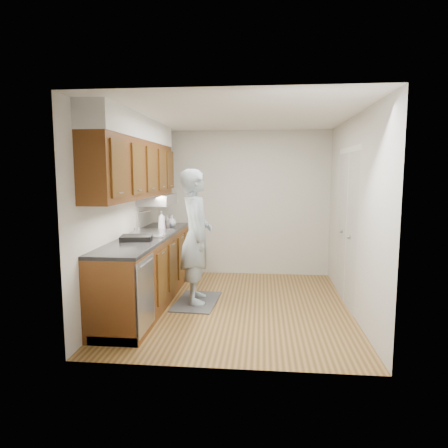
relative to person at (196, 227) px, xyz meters
name	(u,v)px	position (x,y,z in m)	size (l,w,h in m)	color
floor	(235,306)	(0.54, -0.09, -1.05)	(3.50, 3.50, 0.00)	olive
ceiling	(236,116)	(0.54, -0.09, 1.45)	(3.50, 3.50, 0.00)	white
wall_left	(125,212)	(-0.96, -0.09, 0.20)	(0.02, 3.50, 2.50)	beige
wall_right	(353,215)	(2.04, -0.09, 0.20)	(0.02, 3.50, 2.50)	beige
wall_back	(242,203)	(0.54, 1.66, 0.20)	(3.00, 0.02, 2.50)	beige
counter	(148,268)	(-0.66, -0.10, -0.56)	(0.64, 2.80, 1.30)	brown
upper_cabinets	(136,160)	(-0.79, -0.05, 0.90)	(0.47, 2.80, 1.21)	brown
closet_door	(347,229)	(2.03, 0.21, -0.02)	(0.02, 1.22, 2.05)	silver
floor_mat	(197,301)	(0.00, 0.00, -1.04)	(0.55, 0.93, 0.02)	#565659
person	(196,227)	(0.00, 0.00, 0.00)	(0.73, 0.48, 2.06)	#95A8B5
soap_bottle_a	(162,220)	(-0.59, 0.46, 0.04)	(0.11, 0.11, 0.28)	silver
soap_bottle_b	(167,221)	(-0.58, 0.78, -0.02)	(0.08, 0.08, 0.18)	silver
soap_bottle_c	(172,221)	(-0.52, 0.82, -0.01)	(0.14, 0.14, 0.18)	silver
soda_can	(162,224)	(-0.63, 0.64, -0.05)	(0.06, 0.06, 0.11)	#C2213C
steel_can	(167,224)	(-0.56, 0.67, -0.05)	(0.07, 0.07, 0.12)	#A5A5AA
dish_rack	(136,238)	(-0.68, -0.47, -0.08)	(0.38, 0.32, 0.06)	black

